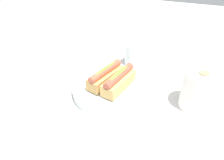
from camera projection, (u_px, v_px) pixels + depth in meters
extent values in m
plane|color=beige|center=(113.00, 88.00, 0.82)|extent=(2.40, 2.40, 0.00)
cylinder|color=silver|center=(112.00, 89.00, 0.79)|extent=(0.27, 0.27, 0.03)
torus|color=silver|center=(112.00, 86.00, 0.78)|extent=(0.27, 0.27, 0.01)
cube|color=tan|center=(105.00, 78.00, 0.77)|extent=(0.16, 0.10, 0.04)
cylinder|color=#BC563D|center=(105.00, 71.00, 0.76)|extent=(0.15, 0.07, 0.03)
ellipsoid|color=olive|center=(105.00, 68.00, 0.75)|extent=(0.11, 0.05, 0.01)
cube|color=tan|center=(119.00, 82.00, 0.75)|extent=(0.16, 0.09, 0.04)
cylinder|color=#B24C38|center=(119.00, 76.00, 0.73)|extent=(0.15, 0.06, 0.03)
ellipsoid|color=olive|center=(119.00, 73.00, 0.73)|extent=(0.11, 0.04, 0.01)
cylinder|color=white|center=(133.00, 55.00, 0.93)|extent=(0.07, 0.07, 0.09)
cylinder|color=silver|center=(133.00, 56.00, 0.93)|extent=(0.06, 0.06, 0.08)
cylinder|color=white|center=(199.00, 91.00, 0.69)|extent=(0.11, 0.11, 0.13)
cylinder|color=#997A5B|center=(204.00, 73.00, 0.66)|extent=(0.03, 0.03, 0.00)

